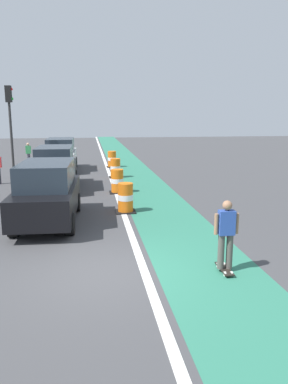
% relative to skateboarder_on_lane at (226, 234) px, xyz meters
% --- Properties ---
extents(ground_plane, '(100.00, 100.00, 0.00)m').
position_rel_skateboarder_on_lane_xyz_m(ground_plane, '(-2.74, 0.43, -0.91)').
color(ground_plane, '#424244').
extents(bike_lane_strip, '(2.50, 80.00, 0.01)m').
position_rel_skateboarder_on_lane_xyz_m(bike_lane_strip, '(-0.34, 12.43, -0.91)').
color(bike_lane_strip, '#2D755B').
rests_on(bike_lane_strip, ground).
extents(lane_divider_stripe, '(0.20, 80.00, 0.01)m').
position_rel_skateboarder_on_lane_xyz_m(lane_divider_stripe, '(-1.84, 12.43, -0.91)').
color(lane_divider_stripe, silver).
rests_on(lane_divider_stripe, ground).
extents(skateboarder_on_lane, '(0.57, 0.80, 1.69)m').
position_rel_skateboarder_on_lane_xyz_m(skateboarder_on_lane, '(0.00, 0.00, 0.00)').
color(skateboarder_on_lane, black).
rests_on(skateboarder_on_lane, ground).
extents(parked_suv_nearest, '(2.05, 4.67, 2.04)m').
position_rel_skateboarder_on_lane_xyz_m(parked_suv_nearest, '(-4.43, 4.71, 0.12)').
color(parked_suv_nearest, black).
rests_on(parked_suv_nearest, ground).
extents(parked_suv_second, '(1.95, 4.61, 2.04)m').
position_rel_skateboarder_on_lane_xyz_m(parked_suv_second, '(-4.66, 10.72, 0.12)').
color(parked_suv_second, black).
rests_on(parked_suv_second, ground).
extents(parked_suv_third, '(1.94, 4.61, 2.04)m').
position_rel_skateboarder_on_lane_xyz_m(parked_suv_third, '(-4.82, 16.88, 0.12)').
color(parked_suv_third, silver).
rests_on(parked_suv_third, ground).
extents(traffic_barrel_front, '(0.73, 0.73, 1.09)m').
position_rel_skateboarder_on_lane_xyz_m(traffic_barrel_front, '(-1.74, 5.71, -0.38)').
color(traffic_barrel_front, orange).
rests_on(traffic_barrel_front, ground).
extents(traffic_barrel_mid, '(0.73, 0.73, 1.09)m').
position_rel_skateboarder_on_lane_xyz_m(traffic_barrel_mid, '(-1.77, 9.26, -0.38)').
color(traffic_barrel_mid, orange).
rests_on(traffic_barrel_mid, ground).
extents(traffic_barrel_back, '(0.73, 0.73, 1.09)m').
position_rel_skateboarder_on_lane_xyz_m(traffic_barrel_back, '(-1.56, 13.49, -0.38)').
color(traffic_barrel_back, orange).
rests_on(traffic_barrel_back, ground).
extents(traffic_barrel_far, '(0.73, 0.73, 1.09)m').
position_rel_skateboarder_on_lane_xyz_m(traffic_barrel_far, '(-1.48, 17.83, -0.38)').
color(traffic_barrel_far, orange).
rests_on(traffic_barrel_far, ground).
extents(traffic_light_corner, '(0.41, 0.32, 5.10)m').
position_rel_skateboarder_on_lane_xyz_m(traffic_light_corner, '(-7.33, 14.53, 2.59)').
color(traffic_light_corner, '#2D2D2D').
rests_on(traffic_light_corner, ground).
extents(pedestrian_crossing, '(0.34, 0.20, 1.61)m').
position_rel_skateboarder_on_lane_xyz_m(pedestrian_crossing, '(-7.19, 19.33, -0.05)').
color(pedestrian_crossing, '#33333D').
rests_on(pedestrian_crossing, ground).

